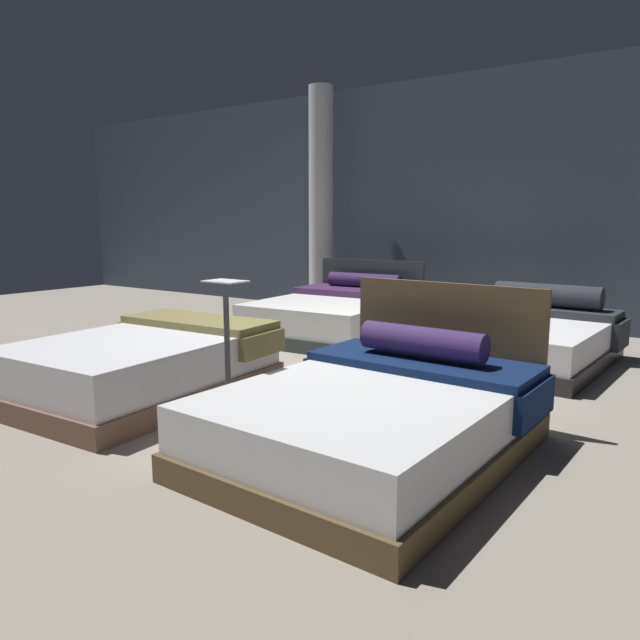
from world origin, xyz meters
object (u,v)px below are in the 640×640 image
at_px(price_sign, 228,371).
at_px(support_pillar, 321,202).
at_px(bed_2, 337,315).
at_px(bed_0, 144,365).
at_px(bed_1, 378,415).
at_px(bed_3, 526,339).

relative_size(price_sign, support_pillar, 0.30).
bearing_deg(bed_2, bed_0, -91.57).
bearing_deg(bed_1, bed_2, 129.07).
xyz_separation_m(bed_3, support_pillar, (-3.74, 1.65, 1.50)).
height_order(bed_2, price_sign, price_sign).
relative_size(bed_3, support_pillar, 0.59).
relative_size(bed_2, support_pillar, 0.62).
bearing_deg(bed_0, bed_3, 49.61).
xyz_separation_m(bed_1, price_sign, (-1.12, -0.17, 0.15)).
height_order(bed_0, price_sign, price_sign).
xyz_separation_m(bed_0, bed_1, (2.24, 0.01, -0.01)).
distance_m(bed_2, price_sign, 3.48).
bearing_deg(support_pillar, bed_1, -51.80).
bearing_deg(price_sign, bed_0, 171.99).
distance_m(bed_0, support_pillar, 5.12).
xyz_separation_m(bed_0, price_sign, (1.12, -0.16, 0.15)).
bearing_deg(bed_3, bed_1, -87.99).
distance_m(bed_0, price_sign, 1.14).
bearing_deg(bed_2, support_pillar, 127.33).
xyz_separation_m(bed_2, bed_3, (2.39, -0.07, -0.02)).
bearing_deg(bed_0, price_sign, -11.20).
relative_size(bed_0, price_sign, 2.03).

